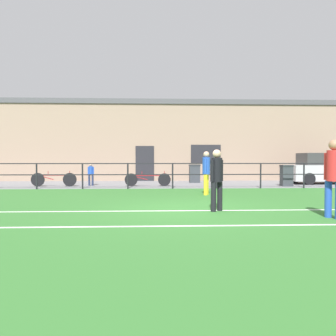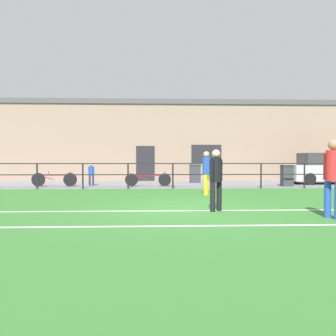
{
  "view_description": "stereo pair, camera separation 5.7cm",
  "coord_description": "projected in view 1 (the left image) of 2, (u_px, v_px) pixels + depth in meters",
  "views": [
    {
      "loc": [
        -0.85,
        -8.79,
        1.35
      ],
      "look_at": [
        -0.31,
        3.72,
        0.99
      ],
      "focal_mm": 35.44,
      "sensor_mm": 36.0,
      "label": 1
    },
    {
      "loc": [
        -0.79,
        -8.8,
        1.35
      ],
      "look_at": [
        -0.31,
        3.72,
        0.99
      ],
      "focal_mm": 35.44,
      "sensor_mm": 36.0,
      "label": 2
    }
  ],
  "objects": [
    {
      "name": "trash_bin_0",
      "position": [
        286.0,
        175.0,
        15.98
      ],
      "size": [
        0.54,
        0.46,
        1.02
      ],
      "color": "#33383D",
      "rests_on": "pavement_strip"
    },
    {
      "name": "player_goalkeeper",
      "position": [
        217.0,
        176.0,
        8.48
      ],
      "size": [
        0.37,
        0.29,
        1.58
      ],
      "rotation": [
        0.0,
        0.0,
        0.63
      ],
      "color": "black",
      "rests_on": "ground"
    },
    {
      "name": "perimeter_fence",
      "position": [
        173.0,
        172.0,
        14.83
      ],
      "size": [
        36.07,
        0.07,
        1.15
      ],
      "color": "black",
      "rests_on": "ground"
    },
    {
      "name": "field_line_hash",
      "position": [
        196.0,
        226.0,
        6.64
      ],
      "size": [
        36.0,
        0.11,
        0.0
      ],
      "primitive_type": "cube",
      "color": "white",
      "rests_on": "ground"
    },
    {
      "name": "ground",
      "position": [
        185.0,
        210.0,
        8.86
      ],
      "size": [
        60.0,
        44.0,
        0.04
      ],
      "primitive_type": "cube",
      "color": "#33702D"
    },
    {
      "name": "parked_car_red",
      "position": [
        328.0,
        169.0,
        17.6
      ],
      "size": [
        4.38,
        1.79,
        1.62
      ],
      "color": "#B7B7BC",
      "rests_on": "pavement_strip"
    },
    {
      "name": "clubhouse_facade",
      "position": [
        167.0,
        141.0,
        20.97
      ],
      "size": [
        28.0,
        2.56,
        4.9
      ],
      "color": "gray",
      "rests_on": "ground"
    },
    {
      "name": "field_line_touchline",
      "position": [
        186.0,
        211.0,
        8.57
      ],
      "size": [
        36.0,
        0.11,
        0.0
      ],
      "primitive_type": "cube",
      "color": "white",
      "rests_on": "ground"
    },
    {
      "name": "player_striker",
      "position": [
        206.0,
        170.0,
        12.3
      ],
      "size": [
        0.28,
        0.42,
        1.62
      ],
      "rotation": [
        0.0,
        0.0,
        4.36
      ],
      "color": "gold",
      "rests_on": "ground"
    },
    {
      "name": "bicycle_parked_1",
      "position": [
        54.0,
        179.0,
        15.79
      ],
      "size": [
        2.15,
        0.04,
        0.74
      ],
      "color": "black",
      "rests_on": "pavement_strip"
    },
    {
      "name": "spectator_child",
      "position": [
        91.0,
        173.0,
        16.24
      ],
      "size": [
        0.3,
        0.19,
        1.1
      ],
      "rotation": [
        0.0,
        0.0,
        3.16
      ],
      "color": "#232D4C",
      "rests_on": "pavement_strip"
    },
    {
      "name": "pavement_strip",
      "position": [
        170.0,
        184.0,
        17.35
      ],
      "size": [
        48.0,
        5.0,
        0.02
      ],
      "primitive_type": "cube",
      "color": "slate",
      "rests_on": "ground"
    },
    {
      "name": "bicycle_parked_0",
      "position": [
        148.0,
        179.0,
        15.99
      ],
      "size": [
        2.22,
        0.04,
        0.72
      ],
      "color": "black",
      "rests_on": "pavement_strip"
    },
    {
      "name": "trash_bin_1",
      "position": [
        195.0,
        173.0,
        18.28
      ],
      "size": [
        0.6,
        0.51,
        1.0
      ],
      "color": "#33383D",
      "rests_on": "pavement_strip"
    },
    {
      "name": "player_winger",
      "position": [
        334.0,
        174.0,
        7.46
      ],
      "size": [
        0.31,
        0.45,
        1.78
      ],
      "rotation": [
        0.0,
        0.0,
        2.01
      ],
      "color": "blue",
      "rests_on": "ground"
    }
  ]
}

